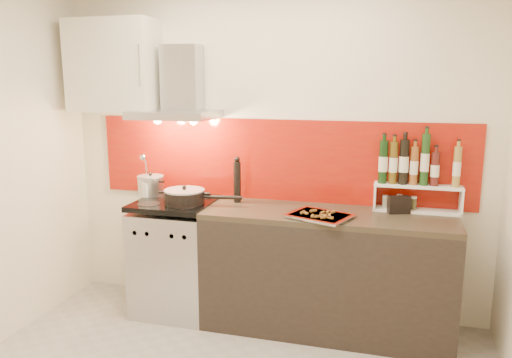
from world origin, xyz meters
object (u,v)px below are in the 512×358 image
(range_stove, at_px, (177,258))
(counter, at_px, (326,271))
(saute_pan, at_px, (185,196))
(stock_pot, at_px, (151,185))
(baking_tray, at_px, (320,216))
(pepper_mill, at_px, (237,180))

(range_stove, distance_m, counter, 1.20)
(saute_pan, bearing_deg, counter, 3.11)
(range_stove, distance_m, saute_pan, 0.54)
(stock_pot, relative_size, baking_tray, 0.43)
(range_stove, bearing_deg, pepper_mill, 15.69)
(counter, xyz_separation_m, saute_pan, (-1.09, -0.06, 0.51))
(baking_tray, bearing_deg, stock_pot, 168.48)
(stock_pot, relative_size, pepper_mill, 0.60)
(counter, xyz_separation_m, pepper_mill, (-0.73, 0.13, 0.62))
(pepper_mill, bearing_deg, stock_pot, 179.07)
(stock_pot, distance_m, pepper_mill, 0.76)
(range_stove, xyz_separation_m, counter, (1.20, 0.00, 0.01))
(counter, distance_m, baking_tray, 0.49)
(range_stove, xyz_separation_m, pepper_mill, (0.47, 0.13, 0.63))
(stock_pot, bearing_deg, saute_pan, -26.86)
(baking_tray, bearing_deg, saute_pan, 174.83)
(range_stove, relative_size, baking_tray, 1.80)
(stock_pot, distance_m, saute_pan, 0.44)
(range_stove, distance_m, pepper_mill, 0.80)
(counter, bearing_deg, baking_tray, -104.44)
(stock_pot, height_order, pepper_mill, pepper_mill)
(saute_pan, bearing_deg, pepper_mill, 27.51)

